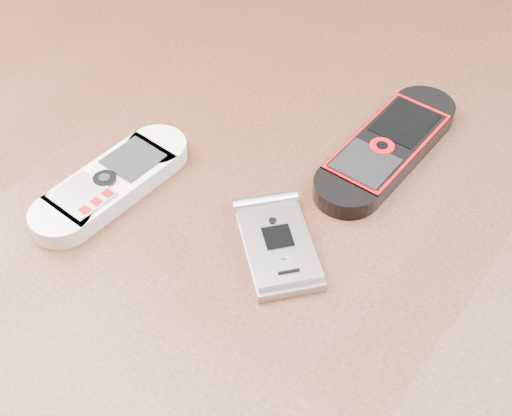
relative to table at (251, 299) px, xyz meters
The scene contains 4 objects.
table is the anchor object (origin of this frame).
nokia_white 0.16m from the table, 158.44° to the right, with size 0.05×0.14×0.02m, color silver.
nokia_black_red 0.17m from the table, 66.42° to the left, with size 0.05×0.17×0.02m, color black.
motorola_razr 0.12m from the table, 25.99° to the right, with size 0.05×0.09×0.01m, color #B2B2B7.
Camera 1 is at (0.21, -0.29, 1.14)m, focal length 50.00 mm.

